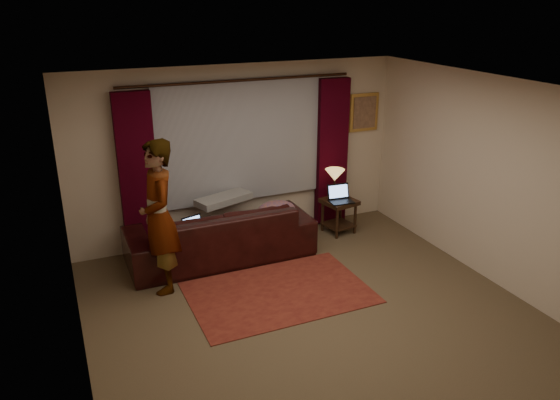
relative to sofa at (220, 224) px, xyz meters
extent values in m
cube|color=brown|center=(0.53, -1.85, -0.52)|extent=(5.00, 5.00, 0.01)
cube|color=silver|center=(0.53, -1.85, 2.08)|extent=(5.00, 5.00, 0.02)
cube|color=beige|center=(0.53, 0.65, 0.78)|extent=(5.00, 0.02, 2.60)
cube|color=beige|center=(0.53, -4.35, 0.78)|extent=(5.00, 0.02, 2.60)
cube|color=beige|center=(-1.97, -1.85, 0.78)|extent=(0.02, 5.00, 2.60)
cube|color=beige|center=(3.03, -1.85, 0.78)|extent=(0.02, 5.00, 2.60)
cube|color=#95969D|center=(0.53, 0.59, 0.98)|extent=(2.50, 0.05, 1.80)
cube|color=#33010D|center=(-0.97, 0.54, 0.66)|extent=(0.50, 0.14, 2.30)
cube|color=#33010D|center=(2.03, 0.54, 0.66)|extent=(0.50, 0.14, 2.30)
cylinder|color=black|center=(0.53, 0.54, 1.86)|extent=(0.04, 0.04, 3.40)
cube|color=gold|center=(2.63, 0.62, 1.23)|extent=(0.50, 0.04, 0.60)
imported|color=black|center=(0.00, 0.00, 0.00)|extent=(2.57, 1.11, 1.04)
cube|color=gray|center=(0.16, 0.29, 0.52)|extent=(0.88, 0.58, 0.10)
ellipsoid|color=#744B56|center=(0.81, -0.12, 0.12)|extent=(0.56, 0.44, 0.23)
cube|color=maroon|center=(0.36, -1.24, -0.51)|extent=(2.22, 1.49, 0.01)
cube|color=black|center=(1.96, 0.12, -0.25)|extent=(0.54, 0.54, 0.54)
imported|color=gray|center=(-0.92, -0.53, 0.45)|extent=(0.58, 0.58, 1.93)
camera|label=1|loc=(-2.00, -6.73, 2.97)|focal=35.00mm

